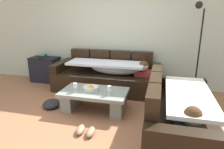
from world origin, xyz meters
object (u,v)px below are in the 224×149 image
at_px(wine_glass_near_right, 109,89).
at_px(crumpled_garment, 51,104).
at_px(side_cabinet, 45,69).
at_px(book_stack_on_cabinet, 43,56).
at_px(floor_lamp, 197,45).
at_px(couch_near_window, 179,115).
at_px(coffee_table, 94,98).
at_px(wine_glass_near_left, 75,86).
at_px(fruit_bowl, 91,88).
at_px(pair_of_shoes, 85,131).
at_px(couch_along_wall, 108,76).

relative_size(wine_glass_near_right, crumpled_garment, 0.42).
relative_size(side_cabinet, book_stack_on_cabinet, 3.01).
xyz_separation_m(book_stack_on_cabinet, floor_lamp, (3.68, -0.13, 0.44)).
bearing_deg(couch_near_window, coffee_table, 70.65).
relative_size(book_stack_on_cabinet, floor_lamp, 0.12).
distance_m(wine_glass_near_left, floor_lamp, 2.58).
distance_m(side_cabinet, crumpled_garment, 1.69).
distance_m(side_cabinet, floor_lamp, 3.73).
bearing_deg(side_cabinet, coffee_table, -35.66).
bearing_deg(fruit_bowl, pair_of_shoes, -76.43).
bearing_deg(book_stack_on_cabinet, coffee_table, -35.08).
bearing_deg(floor_lamp, wine_glass_near_left, -148.66).
bearing_deg(coffee_table, side_cabinet, 144.34).
bearing_deg(wine_glass_near_right, book_stack_on_cabinet, 146.66).
height_order(pair_of_shoes, crumpled_garment, crumpled_garment).
distance_m(wine_glass_near_left, wine_glass_near_right, 0.62).
bearing_deg(book_stack_on_cabinet, pair_of_shoes, -46.47).
relative_size(coffee_table, fruit_bowl, 4.29).
distance_m(coffee_table, wine_glass_near_right, 0.43).
distance_m(fruit_bowl, wine_glass_near_right, 0.42).
height_order(book_stack_on_cabinet, floor_lamp, floor_lamp).
height_order(side_cabinet, pair_of_shoes, side_cabinet).
xyz_separation_m(floor_lamp, pair_of_shoes, (-1.71, -1.93, -1.07)).
height_order(book_stack_on_cabinet, pair_of_shoes, book_stack_on_cabinet).
relative_size(side_cabinet, pair_of_shoes, 2.24).
xyz_separation_m(fruit_bowl, pair_of_shoes, (0.19, -0.78, -0.38)).
bearing_deg(wine_glass_near_right, floor_lamp, 40.40).
distance_m(wine_glass_near_right, floor_lamp, 2.08).
bearing_deg(crumpled_garment, couch_along_wall, 54.12).
xyz_separation_m(coffee_table, book_stack_on_cabinet, (-1.85, 1.30, 0.44)).
height_order(floor_lamp, crumpled_garment, floor_lamp).
height_order(couch_near_window, side_cabinet, couch_near_window).
relative_size(couch_along_wall, crumpled_garment, 6.01).
xyz_separation_m(wine_glass_near_right, book_stack_on_cabinet, (-2.16, 1.42, 0.18)).
height_order(wine_glass_near_left, book_stack_on_cabinet, book_stack_on_cabinet).
height_order(couch_along_wall, coffee_table, couch_along_wall).
xyz_separation_m(fruit_bowl, book_stack_on_cabinet, (-1.78, 1.29, 0.26)).
distance_m(couch_near_window, wine_glass_near_right, 1.20).
xyz_separation_m(couch_near_window, coffee_table, (-1.44, 0.51, -0.10)).
relative_size(coffee_table, wine_glass_near_left, 7.23).
relative_size(fruit_bowl, floor_lamp, 0.14).
xyz_separation_m(side_cabinet, floor_lamp, (3.64, -0.14, 0.80)).
relative_size(wine_glass_near_left, crumpled_garment, 0.42).
distance_m(coffee_table, fruit_bowl, 0.20).
bearing_deg(pair_of_shoes, couch_along_wall, 94.37).
distance_m(couch_along_wall, side_cabinet, 1.80).
relative_size(couch_along_wall, pair_of_shoes, 7.48).
bearing_deg(couch_near_window, crumpled_garment, 79.40).
relative_size(side_cabinet, floor_lamp, 0.37).
xyz_separation_m(side_cabinet, pair_of_shoes, (1.93, -2.07, -0.28)).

